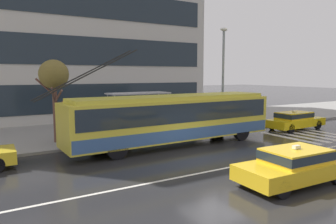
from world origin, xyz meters
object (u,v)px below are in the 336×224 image
at_px(taxi_oncoming_near, 294,164).
at_px(bus_shelter, 137,104).
at_px(street_tree_bare, 54,76).
at_px(street_lamp, 223,70).
at_px(trolleybus, 174,118).
at_px(taxi_ahead_of_bus, 295,120).
at_px(pedestrian_approaching_curb, 90,112).
at_px(pedestrian_at_shelter, 128,108).

bearing_deg(taxi_oncoming_near, bus_shelter, 94.74).
bearing_deg(street_tree_bare, street_lamp, -6.67).
distance_m(trolleybus, taxi_oncoming_near, 7.60).
bearing_deg(bus_shelter, trolleybus, -81.01).
bearing_deg(trolleybus, taxi_oncoming_near, -87.31).
relative_size(trolleybus, street_lamp, 1.93).
xyz_separation_m(taxi_ahead_of_bus, bus_shelter, (-10.67, 3.76, 1.37)).
xyz_separation_m(pedestrian_approaching_curb, street_tree_bare, (-1.90, 0.29, 2.09)).
bearing_deg(pedestrian_approaching_curb, trolleybus, -41.13).
xyz_separation_m(bus_shelter, pedestrian_at_shelter, (-0.69, -0.11, -0.26)).
bearing_deg(street_lamp, pedestrian_approaching_curb, 173.77).
relative_size(pedestrian_approaching_curb, street_lamp, 0.28).
xyz_separation_m(trolleybus, street_tree_bare, (-5.62, 3.54, 2.28)).
height_order(pedestrian_approaching_curb, street_lamp, street_lamp).
bearing_deg(street_tree_bare, bus_shelter, 0.53).
bearing_deg(taxi_ahead_of_bus, bus_shelter, 160.60).
height_order(trolleybus, pedestrian_approaching_curb, trolleybus).
distance_m(pedestrian_at_shelter, street_lamp, 7.20).
xyz_separation_m(taxi_ahead_of_bus, street_lamp, (-4.70, 2.42, 3.54)).
xyz_separation_m(trolleybus, taxi_ahead_of_bus, (10.10, -0.17, -0.84)).
xyz_separation_m(taxi_oncoming_near, street_tree_bare, (-5.98, 11.09, 3.12)).
xyz_separation_m(trolleybus, taxi_oncoming_near, (0.35, -7.55, -0.84)).
relative_size(taxi_ahead_of_bus, street_tree_bare, 1.02).
xyz_separation_m(pedestrian_at_shelter, street_lamp, (6.67, -1.23, 2.42)).
distance_m(taxi_ahead_of_bus, pedestrian_approaching_curb, 14.28).
bearing_deg(pedestrian_approaching_curb, taxi_oncoming_near, -69.32).
height_order(pedestrian_approaching_curb, street_tree_bare, street_tree_bare).
relative_size(street_lamp, street_tree_bare, 1.51).
bearing_deg(taxi_ahead_of_bus, pedestrian_at_shelter, 162.19).
height_order(taxi_oncoming_near, bus_shelter, bus_shelter).
height_order(pedestrian_at_shelter, pedestrian_approaching_curb, pedestrian_at_shelter).
xyz_separation_m(pedestrian_approaching_curb, street_lamp, (9.13, -1.00, 2.50)).
height_order(taxi_oncoming_near, street_lamp, street_lamp).
distance_m(trolleybus, taxi_ahead_of_bus, 10.14).
distance_m(bus_shelter, street_lamp, 6.49).
bearing_deg(pedestrian_approaching_curb, pedestrian_at_shelter, 5.38).
relative_size(taxi_oncoming_near, pedestrian_approaching_curb, 2.17).
bearing_deg(taxi_oncoming_near, taxi_ahead_of_bus, 37.12).
bearing_deg(pedestrian_at_shelter, street_tree_bare, 179.19).
height_order(bus_shelter, street_lamp, street_lamp).
relative_size(trolleybus, bus_shelter, 3.40).
height_order(trolleybus, street_tree_bare, trolleybus).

